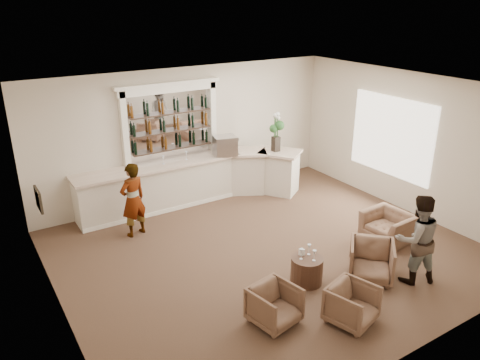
% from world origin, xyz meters
% --- Properties ---
extents(ground, '(8.00, 8.00, 0.00)m').
position_xyz_m(ground, '(0.00, 0.00, 0.00)').
color(ground, brown).
rests_on(ground, ground).
extents(room_shell, '(8.04, 7.02, 3.32)m').
position_xyz_m(room_shell, '(0.16, 0.71, 2.34)').
color(room_shell, beige).
rests_on(room_shell, ground).
extents(bar_counter, '(5.72, 1.80, 1.14)m').
position_xyz_m(bar_counter, '(-0.16, 3.00, 0.57)').
color(bar_counter, silver).
rests_on(bar_counter, ground).
extents(back_bar_alcove, '(2.64, 0.25, 3.00)m').
position_xyz_m(back_bar_alcove, '(-0.50, 3.41, 2.03)').
color(back_bar_alcove, white).
rests_on(back_bar_alcove, ground).
extents(cocktail_table, '(0.58, 0.58, 0.50)m').
position_xyz_m(cocktail_table, '(-0.05, -1.26, 0.25)').
color(cocktail_table, '#44291D').
rests_on(cocktail_table, ground).
extents(sommelier, '(0.69, 0.54, 1.65)m').
position_xyz_m(sommelier, '(-2.02, 2.15, 0.82)').
color(sommelier, gray).
rests_on(sommelier, ground).
extents(guest, '(1.00, 0.90, 1.69)m').
position_xyz_m(guest, '(1.63, -2.24, 0.84)').
color(guest, gray).
rests_on(guest, ground).
extents(armchair_left, '(0.81, 0.82, 0.65)m').
position_xyz_m(armchair_left, '(-1.21, -1.87, 0.32)').
color(armchair_left, brown).
rests_on(armchair_left, ground).
extents(armchair_center, '(0.86, 0.88, 0.65)m').
position_xyz_m(armchair_center, '(-0.17, -2.51, 0.32)').
color(armchair_center, brown).
rests_on(armchair_center, ground).
extents(armchair_right, '(1.11, 1.11, 0.72)m').
position_xyz_m(armchair_right, '(1.04, -1.79, 0.36)').
color(armchair_right, brown).
rests_on(armchair_right, ground).
extents(armchair_far, '(0.89, 1.00, 0.62)m').
position_xyz_m(armchair_far, '(2.43, -0.96, 0.31)').
color(armchair_far, brown).
rests_on(armchair_far, ground).
extents(espresso_machine, '(0.64, 0.58, 0.48)m').
position_xyz_m(espresso_machine, '(0.71, 2.90, 1.38)').
color(espresso_machine, '#BCBCC1').
rests_on(espresso_machine, bar_counter).
extents(flower_vase, '(0.27, 0.27, 1.02)m').
position_xyz_m(flower_vase, '(1.96, 2.46, 1.72)').
color(flower_vase, black).
rests_on(flower_vase, bar_counter).
extents(wine_glass_bar_left, '(0.07, 0.07, 0.21)m').
position_xyz_m(wine_glass_bar_left, '(-0.89, 3.07, 1.25)').
color(wine_glass_bar_left, white).
rests_on(wine_glass_bar_left, bar_counter).
extents(wine_glass_bar_right, '(0.07, 0.07, 0.21)m').
position_xyz_m(wine_glass_bar_right, '(-0.28, 3.08, 1.25)').
color(wine_glass_bar_right, white).
rests_on(wine_glass_bar_right, bar_counter).
extents(wine_glass_tbl_a, '(0.07, 0.07, 0.21)m').
position_xyz_m(wine_glass_tbl_a, '(-0.17, -1.23, 0.60)').
color(wine_glass_tbl_a, white).
rests_on(wine_glass_tbl_a, cocktail_table).
extents(wine_glass_tbl_b, '(0.07, 0.07, 0.21)m').
position_xyz_m(wine_glass_tbl_b, '(0.05, -1.18, 0.60)').
color(wine_glass_tbl_b, white).
rests_on(wine_glass_tbl_b, cocktail_table).
extents(wine_glass_tbl_c, '(0.07, 0.07, 0.21)m').
position_xyz_m(wine_glass_tbl_c, '(-0.01, -1.39, 0.60)').
color(wine_glass_tbl_c, white).
rests_on(wine_glass_tbl_c, cocktail_table).
extents(napkin_holder, '(0.08, 0.08, 0.12)m').
position_xyz_m(napkin_holder, '(-0.07, -1.12, 0.56)').
color(napkin_holder, white).
rests_on(napkin_holder, cocktail_table).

